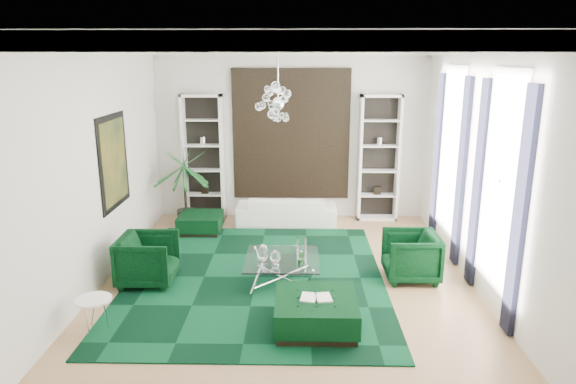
{
  "coord_description": "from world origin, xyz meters",
  "views": [
    {
      "loc": [
        0.16,
        -7.9,
        3.57
      ],
      "look_at": [
        -0.01,
        0.5,
        1.36
      ],
      "focal_mm": 32.0,
      "sensor_mm": 36.0,
      "label": 1
    }
  ],
  "objects_px": {
    "armchair_right": "(411,256)",
    "ottoman_front": "(316,313)",
    "coffee_table": "(282,270)",
    "ottoman_side": "(201,223)",
    "armchair_left": "(148,259)",
    "sofa": "(286,210)",
    "side_table": "(95,315)",
    "palm": "(184,177)"
  },
  "relations": [
    {
      "from": "armchair_right",
      "to": "ottoman_front",
      "type": "bearing_deg",
      "value": -44.58
    },
    {
      "from": "coffee_table",
      "to": "ottoman_front",
      "type": "height_order",
      "value": "ottoman_front"
    },
    {
      "from": "coffee_table",
      "to": "ottoman_side",
      "type": "relative_size",
      "value": 1.38
    },
    {
      "from": "armchair_left",
      "to": "ottoman_side",
      "type": "bearing_deg",
      "value": -8.54
    },
    {
      "from": "sofa",
      "to": "side_table",
      "type": "height_order",
      "value": "sofa"
    },
    {
      "from": "sofa",
      "to": "ottoman_front",
      "type": "xyz_separation_m",
      "value": [
        0.5,
        -4.5,
        -0.1
      ]
    },
    {
      "from": "palm",
      "to": "ottoman_front",
      "type": "bearing_deg",
      "value": -58.23
    },
    {
      "from": "ottoman_side",
      "to": "palm",
      "type": "distance_m",
      "value": 1.06
    },
    {
      "from": "coffee_table",
      "to": "ottoman_side",
      "type": "distance_m",
      "value": 3.03
    },
    {
      "from": "armchair_right",
      "to": "palm",
      "type": "relative_size",
      "value": 0.4
    },
    {
      "from": "sofa",
      "to": "coffee_table",
      "type": "distance_m",
      "value": 3.04
    },
    {
      "from": "armchair_left",
      "to": "armchair_right",
      "type": "relative_size",
      "value": 1.02
    },
    {
      "from": "ottoman_front",
      "to": "side_table",
      "type": "distance_m",
      "value": 2.96
    },
    {
      "from": "armchair_left",
      "to": "coffee_table",
      "type": "xyz_separation_m",
      "value": [
        2.17,
        0.08,
        -0.2
      ]
    },
    {
      "from": "ottoman_side",
      "to": "coffee_table",
      "type": "bearing_deg",
      "value": -53.75
    },
    {
      "from": "armchair_right",
      "to": "coffee_table",
      "type": "relative_size",
      "value": 0.73
    },
    {
      "from": "ottoman_front",
      "to": "palm",
      "type": "relative_size",
      "value": 0.51
    },
    {
      "from": "armchair_right",
      "to": "ottoman_side",
      "type": "height_order",
      "value": "armchair_right"
    },
    {
      "from": "sofa",
      "to": "side_table",
      "type": "bearing_deg",
      "value": 62.1
    },
    {
      "from": "ottoman_front",
      "to": "palm",
      "type": "distance_m",
      "value": 5.16
    },
    {
      "from": "armchair_right",
      "to": "ottoman_front",
      "type": "relative_size",
      "value": 0.8
    },
    {
      "from": "sofa",
      "to": "armchair_left",
      "type": "distance_m",
      "value": 3.79
    },
    {
      "from": "palm",
      "to": "ottoman_side",
      "type": "bearing_deg",
      "value": -47.07
    },
    {
      "from": "ottoman_front",
      "to": "sofa",
      "type": "bearing_deg",
      "value": 96.35
    },
    {
      "from": "ottoman_side",
      "to": "armchair_left",
      "type": "bearing_deg",
      "value": -98.54
    },
    {
      "from": "ottoman_side",
      "to": "palm",
      "type": "height_order",
      "value": "palm"
    },
    {
      "from": "armchair_right",
      "to": "ottoman_side",
      "type": "distance_m",
      "value": 4.52
    },
    {
      "from": "sofa",
      "to": "ottoman_front",
      "type": "height_order",
      "value": "sofa"
    },
    {
      "from": "armchair_left",
      "to": "ottoman_front",
      "type": "bearing_deg",
      "value": -117.47
    },
    {
      "from": "armchair_right",
      "to": "ottoman_side",
      "type": "xyz_separation_m",
      "value": [
        -3.91,
        2.27,
        -0.2
      ]
    },
    {
      "from": "ottoman_front",
      "to": "side_table",
      "type": "height_order",
      "value": "side_table"
    },
    {
      "from": "sofa",
      "to": "ottoman_side",
      "type": "relative_size",
      "value": 2.48
    },
    {
      "from": "sofa",
      "to": "armchair_right",
      "type": "distance_m",
      "value": 3.56
    },
    {
      "from": "palm",
      "to": "armchair_left",
      "type": "bearing_deg",
      "value": -89.85
    },
    {
      "from": "coffee_table",
      "to": "armchair_right",
      "type": "bearing_deg",
      "value": 4.7
    },
    {
      "from": "armchair_left",
      "to": "ottoman_side",
      "type": "xyz_separation_m",
      "value": [
        0.38,
        2.52,
        -0.21
      ]
    },
    {
      "from": "side_table",
      "to": "sofa",
      "type": "bearing_deg",
      "value": 62.1
    },
    {
      "from": "side_table",
      "to": "palm",
      "type": "height_order",
      "value": "palm"
    },
    {
      "from": "coffee_table",
      "to": "side_table",
      "type": "xyz_separation_m",
      "value": [
        -2.46,
        -1.61,
        0.02
      ]
    },
    {
      "from": "sofa",
      "to": "armchair_right",
      "type": "height_order",
      "value": "armchair_right"
    },
    {
      "from": "coffee_table",
      "to": "ottoman_side",
      "type": "xyz_separation_m",
      "value": [
        -1.79,
        2.44,
        -0.01
      ]
    },
    {
      "from": "coffee_table",
      "to": "side_table",
      "type": "bearing_deg",
      "value": -146.82
    }
  ]
}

